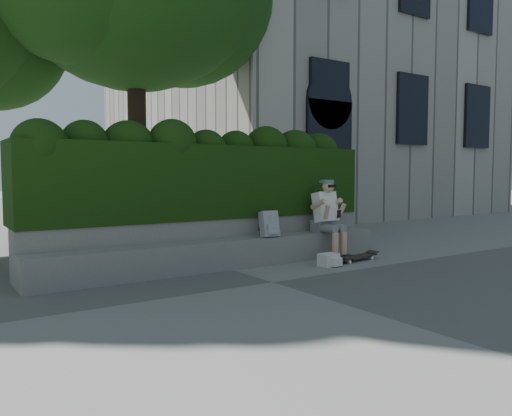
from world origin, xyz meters
TOP-DOWN VIEW (x-y plane):
  - ground at (0.00, 0.00)m, footprint 80.00×80.00m
  - bench_ledge at (0.00, 1.25)m, footprint 6.00×0.45m
  - planter_wall at (0.00, 1.73)m, footprint 6.00×0.50m
  - hedge at (0.00, 1.95)m, footprint 6.00×1.00m
  - building at (9.00, 11.00)m, footprint 12.00×12.00m
  - person at (1.97, 1.07)m, footprint 0.40×0.76m
  - skateboard at (2.17, 0.55)m, footprint 0.87×0.31m
  - backpack_plaid at (0.76, 1.15)m, footprint 0.30×0.17m
  - backpack_ground at (1.45, 0.47)m, footprint 0.34×0.25m

SIDE VIEW (x-z plane):
  - ground at x=0.00m, z-range 0.00..0.00m
  - skateboard at x=2.17m, z-range 0.03..0.12m
  - backpack_ground at x=1.45m, z-range 0.00..0.20m
  - bench_ledge at x=0.00m, z-range 0.00..0.45m
  - planter_wall at x=0.00m, z-range 0.00..0.75m
  - backpack_plaid at x=0.76m, z-range 0.45..0.88m
  - person at x=1.97m, z-range 0.06..1.44m
  - hedge at x=0.00m, z-range 0.75..1.95m
  - building at x=9.00m, z-range 0.00..15.00m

